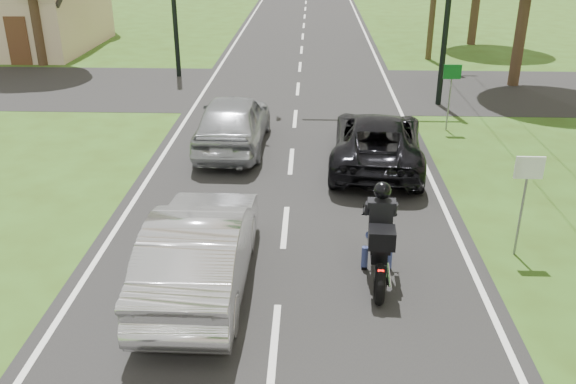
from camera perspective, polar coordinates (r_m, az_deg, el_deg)
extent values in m
plane|color=#324914|center=(10.09, -1.28, -13.82)|extent=(140.00, 140.00, 0.00)
cube|color=black|center=(18.98, 0.50, 5.08)|extent=(8.00, 100.00, 0.01)
cube|color=black|center=(24.73, 0.93, 9.61)|extent=(60.00, 7.00, 0.01)
torus|color=black|center=(12.29, 8.24, -4.59)|extent=(0.19, 0.70, 0.69)
torus|color=black|center=(10.93, 8.55, -8.54)|extent=(0.21, 0.76, 0.76)
cube|color=black|center=(11.54, 8.46, -4.84)|extent=(0.35, 1.01, 0.32)
sphere|color=black|center=(11.68, 8.46, -3.41)|extent=(0.36, 0.36, 0.36)
cube|color=black|center=(11.13, 8.59, -4.90)|extent=(0.39, 0.60, 0.11)
cube|color=#FF0C07|center=(10.66, 8.69, -7.36)|extent=(0.11, 0.04, 0.05)
cylinder|color=silver|center=(11.22, 9.34, -7.79)|extent=(0.14, 0.84, 0.09)
cylinder|color=black|center=(11.79, 8.47, -2.12)|extent=(0.65, 0.07, 0.04)
cube|color=black|center=(10.70, 8.77, -4.24)|extent=(0.48, 0.45, 0.34)
cube|color=black|center=(11.11, 8.69, -2.34)|extent=(0.43, 0.25, 0.63)
sphere|color=black|center=(10.97, 8.83, 0.14)|extent=(0.32, 0.32, 0.32)
cylinder|color=navy|center=(11.90, 7.18, -6.13)|extent=(0.13, 0.13, 0.47)
cylinder|color=navy|center=(11.93, 9.41, -6.20)|extent=(0.13, 0.13, 0.47)
imported|color=black|center=(16.80, 8.36, 4.82)|extent=(2.85, 5.32, 1.42)
imported|color=silver|center=(11.12, -8.16, -5.24)|extent=(1.67, 4.75, 1.56)
imported|color=#A2A5AA|center=(17.97, -5.17, 6.61)|extent=(2.01, 4.79, 1.62)
cylinder|color=black|center=(22.66, 14.62, 15.26)|extent=(0.20, 0.20, 6.00)
cylinder|color=black|center=(26.75, -10.63, 16.86)|extent=(0.20, 0.20, 6.00)
cylinder|color=slate|center=(12.81, 21.02, -1.55)|extent=(0.05, 0.05, 2.00)
cube|color=silver|center=(12.45, 21.67, 2.13)|extent=(0.55, 0.04, 0.45)
cylinder|color=slate|center=(20.12, 14.85, 8.34)|extent=(0.05, 0.05, 2.00)
cube|color=#0C591E|center=(19.88, 15.14, 10.81)|extent=(0.55, 0.04, 0.45)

